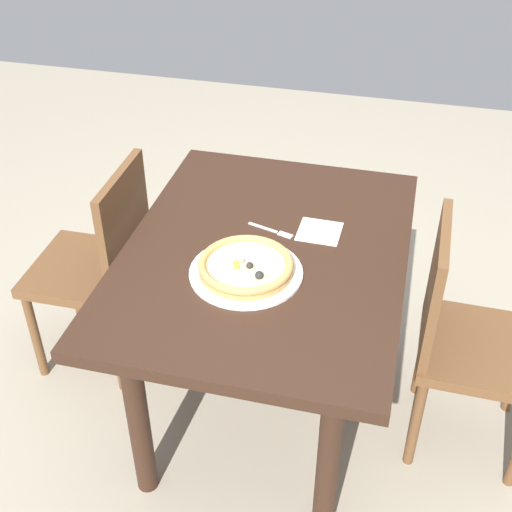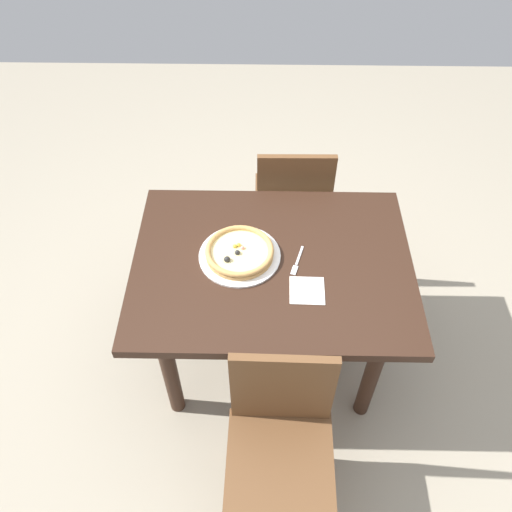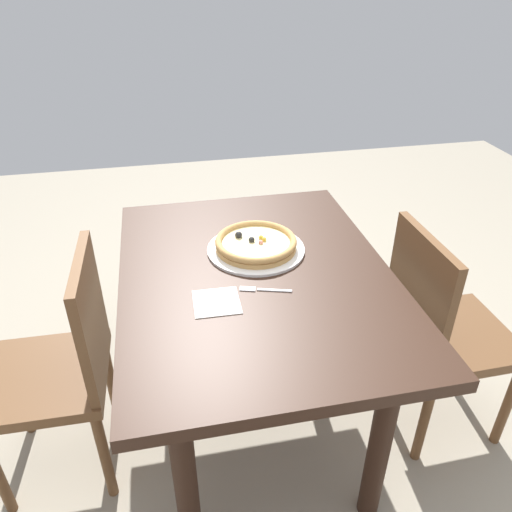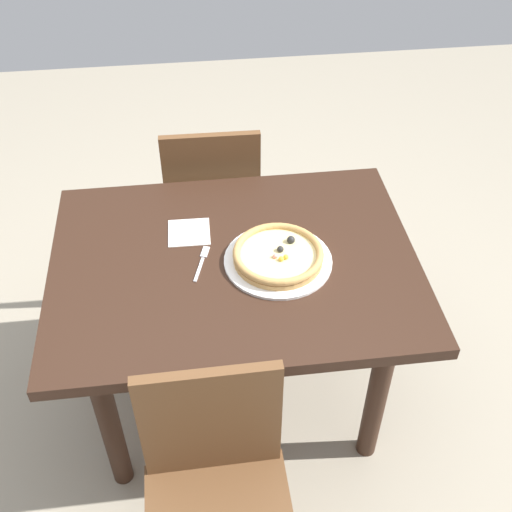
% 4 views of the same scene
% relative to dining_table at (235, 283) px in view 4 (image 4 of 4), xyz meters
% --- Properties ---
extents(ground_plane, '(6.00, 6.00, 0.00)m').
position_rel_dining_table_xyz_m(ground_plane, '(0.00, 0.00, -0.63)').
color(ground_plane, '#9E937F').
extents(dining_table, '(1.18, 0.89, 0.73)m').
position_rel_dining_table_xyz_m(dining_table, '(0.00, 0.00, 0.00)').
color(dining_table, '#331E14').
rests_on(dining_table, ground).
extents(chair_near, '(0.40, 0.40, 0.87)m').
position_rel_dining_table_xyz_m(chair_near, '(-0.12, -0.66, -0.15)').
color(chair_near, brown).
rests_on(chair_near, ground).
extents(chair_far, '(0.41, 0.41, 0.87)m').
position_rel_dining_table_xyz_m(chair_far, '(-0.03, 0.66, -0.15)').
color(chair_far, brown).
rests_on(chair_far, ground).
extents(plate, '(0.35, 0.35, 0.01)m').
position_rel_dining_table_xyz_m(plate, '(0.14, -0.03, 0.11)').
color(plate, white).
rests_on(plate, dining_table).
extents(pizza, '(0.29, 0.29, 0.05)m').
position_rel_dining_table_xyz_m(pizza, '(0.14, -0.03, 0.14)').
color(pizza, tan).
rests_on(pizza, plate).
extents(fork, '(0.06, 0.16, 0.00)m').
position_rel_dining_table_xyz_m(fork, '(-0.10, 0.01, 0.11)').
color(fork, silver).
rests_on(fork, dining_table).
extents(napkin, '(0.14, 0.14, 0.00)m').
position_rel_dining_table_xyz_m(napkin, '(-0.14, 0.15, 0.11)').
color(napkin, white).
rests_on(napkin, dining_table).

